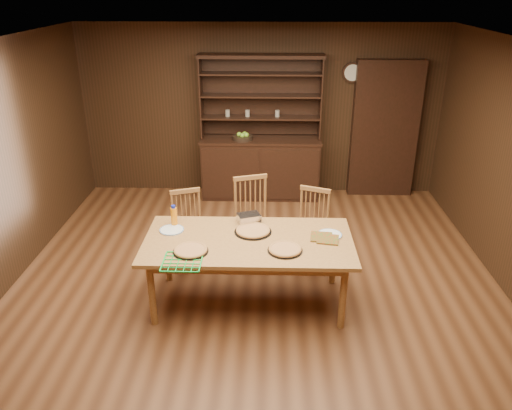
{
  "coord_description": "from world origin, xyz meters",
  "views": [
    {
      "loc": [
        0.14,
        -4.59,
        3.15
      ],
      "look_at": [
        -0.0,
        0.4,
        0.89
      ],
      "focal_mm": 35.0,
      "sensor_mm": 36.0,
      "label": 1
    }
  ],
  "objects_px": {
    "dining_table": "(248,246)",
    "chair_center": "(253,217)",
    "chair_left": "(188,226)",
    "juice_bottle": "(174,216)",
    "chair_right": "(312,225)",
    "china_hutch": "(260,160)"
  },
  "relations": [
    {
      "from": "dining_table",
      "to": "chair_center",
      "type": "xyz_separation_m",
      "value": [
        0.01,
        0.93,
        -0.12
      ]
    },
    {
      "from": "chair_left",
      "to": "juice_bottle",
      "type": "height_order",
      "value": "juice_bottle"
    },
    {
      "from": "chair_right",
      "to": "chair_center",
      "type": "bearing_deg",
      "value": -165.49
    },
    {
      "from": "dining_table",
      "to": "chair_center",
      "type": "height_order",
      "value": "chair_center"
    },
    {
      "from": "china_hutch",
      "to": "chair_right",
      "type": "xyz_separation_m",
      "value": [
        0.65,
        -2.05,
        -0.1
      ]
    },
    {
      "from": "dining_table",
      "to": "chair_center",
      "type": "distance_m",
      "value": 0.94
    },
    {
      "from": "china_hutch",
      "to": "juice_bottle",
      "type": "relative_size",
      "value": 9.3
    },
    {
      "from": "chair_left",
      "to": "chair_right",
      "type": "height_order",
      "value": "chair_right"
    },
    {
      "from": "chair_right",
      "to": "china_hutch",
      "type": "bearing_deg",
      "value": 128.59
    },
    {
      "from": "chair_center",
      "to": "chair_right",
      "type": "relative_size",
      "value": 1.11
    },
    {
      "from": "china_hutch",
      "to": "chair_left",
      "type": "relative_size",
      "value": 2.37
    },
    {
      "from": "dining_table",
      "to": "chair_center",
      "type": "relative_size",
      "value": 2.01
    },
    {
      "from": "chair_center",
      "to": "chair_right",
      "type": "xyz_separation_m",
      "value": [
        0.7,
        -0.08,
        -0.06
      ]
    },
    {
      "from": "dining_table",
      "to": "chair_left",
      "type": "relative_size",
      "value": 2.3
    },
    {
      "from": "chair_left",
      "to": "china_hutch",
      "type": "bearing_deg",
      "value": 49.32
    },
    {
      "from": "dining_table",
      "to": "chair_left",
      "type": "bearing_deg",
      "value": 132.44
    },
    {
      "from": "dining_table",
      "to": "chair_right",
      "type": "distance_m",
      "value": 1.13
    },
    {
      "from": "china_hutch",
      "to": "juice_bottle",
      "type": "xyz_separation_m",
      "value": [
        -0.87,
        -2.6,
        0.26
      ]
    },
    {
      "from": "chair_center",
      "to": "china_hutch",
      "type": "bearing_deg",
      "value": 70.52
    },
    {
      "from": "china_hutch",
      "to": "chair_center",
      "type": "bearing_deg",
      "value": -91.59
    },
    {
      "from": "china_hutch",
      "to": "dining_table",
      "type": "distance_m",
      "value": 2.9
    },
    {
      "from": "chair_left",
      "to": "chair_right",
      "type": "relative_size",
      "value": 0.97
    }
  ]
}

